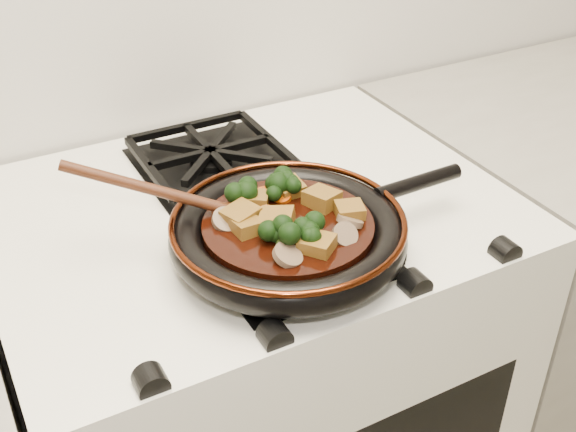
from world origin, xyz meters
name	(u,v)px	position (x,y,z in m)	size (l,w,h in m)	color
stove	(256,410)	(0.00, 1.69, 0.45)	(0.76, 0.60, 0.90)	white
burner_grate_front	(293,245)	(0.00, 1.55, 0.91)	(0.23, 0.23, 0.03)	black
burner_grate_back	(211,157)	(0.00, 1.83, 0.91)	(0.23, 0.23, 0.03)	black
skillet	(290,232)	(-0.01, 1.54, 0.94)	(0.44, 0.31, 0.05)	black
braising_sauce	(288,229)	(-0.01, 1.54, 0.95)	(0.22, 0.22, 0.02)	black
tofu_cube_0	(277,222)	(-0.03, 1.54, 0.97)	(0.04, 0.04, 0.02)	brown
tofu_cube_1	(317,245)	(-0.01, 1.47, 0.97)	(0.04, 0.04, 0.02)	brown
tofu_cube_2	(290,189)	(0.02, 1.60, 0.97)	(0.04, 0.04, 0.02)	brown
tofu_cube_3	(255,200)	(-0.03, 1.60, 0.97)	(0.04, 0.04, 0.02)	brown
tofu_cube_4	(350,211)	(0.07, 1.52, 0.97)	(0.04, 0.03, 0.02)	brown
tofu_cube_5	(241,217)	(-0.07, 1.57, 0.97)	(0.04, 0.04, 0.02)	brown
tofu_cube_6	(247,226)	(-0.07, 1.55, 0.97)	(0.03, 0.04, 0.02)	brown
tofu_cube_7	(322,199)	(0.05, 1.56, 0.97)	(0.04, 0.04, 0.02)	brown
broccoli_floret_0	(242,197)	(-0.05, 1.61, 0.97)	(0.06, 0.06, 0.06)	black
broccoli_floret_1	(281,188)	(0.01, 1.61, 0.97)	(0.06, 0.06, 0.05)	black
broccoli_floret_2	(280,237)	(-0.04, 1.50, 0.97)	(0.06, 0.06, 0.06)	black
broccoli_floret_3	(284,188)	(0.01, 1.60, 0.97)	(0.05, 0.05, 0.05)	black
broccoli_floret_4	(278,192)	(0.00, 1.60, 0.97)	(0.06, 0.06, 0.05)	black
broccoli_floret_5	(311,234)	(-0.01, 1.49, 0.97)	(0.06, 0.06, 0.05)	black
carrot_coin_0	(282,196)	(0.01, 1.59, 0.96)	(0.03, 0.03, 0.01)	#BC4205
carrot_coin_1	(267,190)	(0.00, 1.62, 0.96)	(0.03, 0.03, 0.01)	#BC4205
carrot_coin_2	(317,246)	(-0.01, 1.47, 0.96)	(0.03, 0.03, 0.01)	#BC4205
carrot_coin_3	(267,215)	(-0.03, 1.56, 0.96)	(0.03, 0.03, 0.01)	#BC4205
mushroom_slice_0	(345,235)	(0.03, 1.47, 0.97)	(0.03, 0.03, 0.01)	brown
mushroom_slice_1	(288,255)	(-0.05, 1.47, 0.97)	(0.04, 0.04, 0.01)	brown
mushroom_slice_2	(350,221)	(0.05, 1.50, 0.97)	(0.04, 0.04, 0.01)	brown
mushroom_slice_3	(226,220)	(-0.08, 1.57, 0.97)	(0.04, 0.04, 0.01)	brown
wooden_spoon	(186,198)	(-0.12, 1.62, 0.98)	(0.14, 0.09, 0.23)	#441E0E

